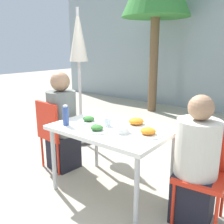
{
  "coord_description": "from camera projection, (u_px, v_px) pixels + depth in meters",
  "views": [
    {
      "loc": [
        1.45,
        -1.85,
        1.49
      ],
      "look_at": [
        0.0,
        0.0,
        0.87
      ],
      "focal_mm": 40.0,
      "sensor_mm": 36.0,
      "label": 1
    }
  ],
  "objects": [
    {
      "name": "salad_bowl",
      "position": [
        123.0,
        129.0,
        2.29
      ],
      "size": [
        0.14,
        0.14,
        0.06
      ],
      "color": "white",
      "rests_on": "dining_table"
    },
    {
      "name": "plate_1",
      "position": [
        89.0,
        120.0,
        2.62
      ],
      "size": [
        0.22,
        0.22,
        0.06
      ],
      "color": "white",
      "rests_on": "dining_table"
    },
    {
      "name": "plate_0",
      "position": [
        136.0,
        123.0,
        2.5
      ],
      "size": [
        0.28,
        0.28,
        0.08
      ],
      "color": "white",
      "rests_on": "dining_table"
    },
    {
      "name": "closed_umbrella",
      "position": [
        79.0,
        49.0,
        3.66
      ],
      "size": [
        0.36,
        0.36,
        2.03
      ],
      "color": "#333333",
      "rests_on": "ground"
    },
    {
      "name": "person_right",
      "position": [
        196.0,
        165.0,
        2.1
      ],
      "size": [
        0.36,
        0.36,
        1.12
      ],
      "rotation": [
        0.0,
        0.0,
        -3.03
      ],
      "color": "black",
      "rests_on": "ground"
    },
    {
      "name": "chair_right",
      "position": [
        204.0,
        165.0,
        2.14
      ],
      "size": [
        0.44,
        0.44,
        0.86
      ],
      "rotation": [
        0.0,
        0.0,
        -3.03
      ],
      "color": "red",
      "rests_on": "ground"
    },
    {
      "name": "person_left",
      "position": [
        62.0,
        124.0,
        3.05
      ],
      "size": [
        0.35,
        0.35,
        1.21
      ],
      "rotation": [
        0.0,
        0.0,
        -0.08
      ],
      "color": "black",
      "rests_on": "ground"
    },
    {
      "name": "plate_2",
      "position": [
        97.0,
        129.0,
        2.32
      ],
      "size": [
        0.22,
        0.22,
        0.06
      ],
      "color": "white",
      "rests_on": "dining_table"
    },
    {
      "name": "drinking_cup",
      "position": [
        108.0,
        122.0,
        2.47
      ],
      "size": [
        0.07,
        0.07,
        0.08
      ],
      "color": "silver",
      "rests_on": "dining_table"
    },
    {
      "name": "ground_plane",
      "position": [
        112.0,
        191.0,
        2.65
      ],
      "size": [
        24.0,
        24.0,
        0.0
      ],
      "primitive_type": "plane",
      "color": "#B2A893"
    },
    {
      "name": "plate_3",
      "position": [
        148.0,
        133.0,
        2.22
      ],
      "size": [
        0.25,
        0.25,
        0.07
      ],
      "color": "white",
      "rests_on": "dining_table"
    },
    {
      "name": "dining_table",
      "position": [
        112.0,
        133.0,
        2.49
      ],
      "size": [
        1.15,
        0.79,
        0.72
      ],
      "color": "white",
      "rests_on": "ground"
    },
    {
      "name": "chair_left",
      "position": [
        55.0,
        130.0,
        3.04
      ],
      "size": [
        0.43,
        0.43,
        0.86
      ],
      "rotation": [
        0.0,
        0.0,
        -0.08
      ],
      "color": "red",
      "rests_on": "ground"
    },
    {
      "name": "bottle",
      "position": [
        66.0,
        116.0,
        2.49
      ],
      "size": [
        0.06,
        0.06,
        0.21
      ],
      "color": "#334C8E",
      "rests_on": "dining_table"
    }
  ]
}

